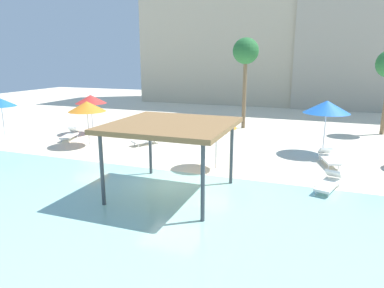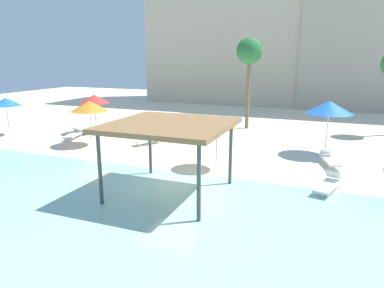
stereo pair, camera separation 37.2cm
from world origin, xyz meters
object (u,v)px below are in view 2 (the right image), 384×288
object	(u,v)px
beach_umbrella_orange_2	(90,106)
beach_umbrella_red_3	(94,99)
lounge_chair_2	(330,158)
lounge_chair_0	(329,183)
lounge_chair_1	(74,134)
beach_umbrella_blue_1	(6,102)
beach_umbrella_blue_5	(329,107)
palm_tree_1	(249,53)
lounge_chair_3	(151,139)
beach_umbrella_orange_0	(217,122)
shade_pavilion	(170,127)

from	to	relation	value
beach_umbrella_orange_2	beach_umbrella_red_3	xyz separation A→B (m)	(-1.92, 3.04, 0.03)
lounge_chair_2	beach_umbrella_orange_2	bearing A→B (deg)	-102.39
lounge_chair_0	lounge_chair_1	size ratio (longest dim) A/B	1.00
beach_umbrella_blue_1	beach_umbrella_blue_5	size ratio (longest dim) A/B	0.87
beach_umbrella_red_3	palm_tree_1	xyz separation A→B (m)	(9.59, 5.67, 3.11)
beach_umbrella_blue_1	beach_umbrella_orange_2	bearing A→B (deg)	-1.63
beach_umbrella_blue_5	lounge_chair_3	xyz separation A→B (m)	(-10.14, -1.43, -2.29)
beach_umbrella_orange_0	beach_umbrella_red_3	bearing A→B (deg)	155.78
beach_umbrella_orange_2	palm_tree_1	world-z (taller)	palm_tree_1
beach_umbrella_orange_2	beach_umbrella_red_3	world-z (taller)	beach_umbrella_red_3
beach_umbrella_red_3	beach_umbrella_orange_2	bearing A→B (deg)	-57.64
beach_umbrella_orange_0	beach_umbrella_blue_1	distance (m)	15.71
beach_umbrella_red_3	beach_umbrella_orange_0	bearing A→B (deg)	-24.22
shade_pavilion	lounge_chair_2	world-z (taller)	shade_pavilion
beach_umbrella_blue_1	palm_tree_1	world-z (taller)	palm_tree_1
beach_umbrella_blue_1	beach_umbrella_orange_0	bearing A→B (deg)	-6.83
beach_umbrella_orange_0	lounge_chair_3	distance (m)	6.45
beach_umbrella_blue_1	lounge_chair_3	bearing A→B (deg)	7.27
shade_pavilion	beach_umbrella_blue_1	size ratio (longest dim) A/B	1.72
beach_umbrella_blue_5	lounge_chair_0	xyz separation A→B (m)	(0.25, -5.88, -2.29)
beach_umbrella_orange_0	beach_umbrella_blue_1	size ratio (longest dim) A/B	0.97
shade_pavilion	lounge_chair_2	distance (m)	8.95
beach_umbrella_blue_5	palm_tree_1	size ratio (longest dim) A/B	0.45
beach_umbrella_red_3	lounge_chair_2	bearing A→B (deg)	-7.70
beach_umbrella_orange_2	lounge_chair_1	distance (m)	3.17
shade_pavilion	lounge_chair_2	size ratio (longest dim) A/B	2.24
shade_pavilion	beach_umbrella_orange_2	distance (m)	9.62
lounge_chair_0	beach_umbrella_orange_0	bearing A→B (deg)	-87.60
beach_umbrella_blue_1	beach_umbrella_orange_2	distance (m)	7.06
lounge_chair_2	palm_tree_1	bearing A→B (deg)	-158.62
beach_umbrella_orange_0	lounge_chair_1	xyz separation A→B (m)	(-10.73, 2.64, -1.92)
beach_umbrella_red_3	lounge_chair_1	world-z (taller)	beach_umbrella_red_3
beach_umbrella_orange_0	beach_umbrella_orange_2	xyz separation A→B (m)	(-8.54, 1.67, 0.15)
lounge_chair_3	palm_tree_1	size ratio (longest dim) A/B	0.29
beach_umbrella_blue_1	beach_umbrella_blue_5	bearing A→B (deg)	7.66
beach_umbrella_orange_0	beach_umbrella_blue_1	world-z (taller)	beach_umbrella_blue_1
beach_umbrella_blue_5	lounge_chair_0	size ratio (longest dim) A/B	1.49
beach_umbrella_blue_1	beach_umbrella_orange_2	xyz separation A→B (m)	(7.06, -0.20, 0.08)
shade_pavilion	beach_umbrella_blue_5	bearing A→B (deg)	56.83
beach_umbrella_blue_5	lounge_chair_3	distance (m)	10.49
lounge_chair_2	lounge_chair_3	world-z (taller)	same
lounge_chair_0	lounge_chair_3	xyz separation A→B (m)	(-10.39, 4.44, 0.00)
beach_umbrella_orange_0	beach_umbrella_red_3	xyz separation A→B (m)	(-10.46, 4.70, 0.18)
beach_umbrella_blue_1	beach_umbrella_orange_2	size ratio (longest dim) A/B	0.96
beach_umbrella_red_3	lounge_chair_2	world-z (taller)	beach_umbrella_red_3
beach_umbrella_orange_0	lounge_chair_2	world-z (taller)	beach_umbrella_orange_0
shade_pavilion	beach_umbrella_red_3	size ratio (longest dim) A/B	1.64
lounge_chair_3	shade_pavilion	bearing A→B (deg)	64.49
lounge_chair_2	shade_pavilion	bearing A→B (deg)	-58.25
beach_umbrella_orange_2	beach_umbrella_blue_5	distance (m)	13.73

